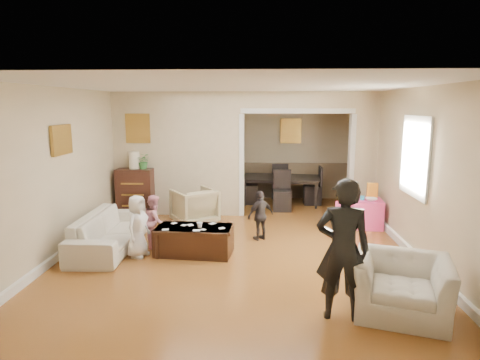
# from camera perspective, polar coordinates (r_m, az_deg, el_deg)

# --- Properties ---
(floor) EXTENTS (7.00, 7.00, 0.00)m
(floor) POSITION_cam_1_polar(r_m,az_deg,el_deg) (7.17, -0.08, -8.57)
(floor) COLOR #9E5D28
(floor) RESTS_ON ground
(partition_left) EXTENTS (2.75, 0.18, 2.60)m
(partition_left) POSITION_cam_1_polar(r_m,az_deg,el_deg) (8.80, -8.49, 3.55)
(partition_left) COLOR #C9B693
(partition_left) RESTS_ON ground
(partition_right) EXTENTS (0.55, 0.18, 2.60)m
(partition_right) POSITION_cam_1_polar(r_m,az_deg,el_deg) (8.90, 16.67, 3.30)
(partition_right) COLOR #C9B693
(partition_right) RESTS_ON ground
(partition_header) EXTENTS (2.22, 0.18, 0.35)m
(partition_header) POSITION_cam_1_polar(r_m,az_deg,el_deg) (8.61, 7.99, 10.92)
(partition_header) COLOR #C9B693
(partition_header) RESTS_ON partition_right
(window_pane) EXTENTS (0.03, 0.95, 1.10)m
(window_pane) POSITION_cam_1_polar(r_m,az_deg,el_deg) (6.85, 23.22, 3.02)
(window_pane) COLOR white
(window_pane) RESTS_ON ground
(framed_art_partition) EXTENTS (0.45, 0.03, 0.55)m
(framed_art_partition) POSITION_cam_1_polar(r_m,az_deg,el_deg) (8.86, -13.99, 6.97)
(framed_art_partition) COLOR brown
(framed_art_partition) RESTS_ON partition_left
(framed_art_sofa_wall) EXTENTS (0.03, 0.55, 0.40)m
(framed_art_sofa_wall) POSITION_cam_1_polar(r_m,az_deg,el_deg) (6.90, -23.53, 5.13)
(framed_art_sofa_wall) COLOR brown
(framed_art_alcove) EXTENTS (0.45, 0.03, 0.55)m
(framed_art_alcove) POSITION_cam_1_polar(r_m,az_deg,el_deg) (10.26, 7.07, 6.78)
(framed_art_alcove) COLOR brown
(sofa) EXTENTS (0.81, 2.01, 0.58)m
(sofa) POSITION_cam_1_polar(r_m,az_deg,el_deg) (7.11, -17.58, -6.77)
(sofa) COLOR beige
(sofa) RESTS_ON ground
(armchair_back) EXTENTS (1.07, 1.08, 0.71)m
(armchair_back) POSITION_cam_1_polar(r_m,az_deg,el_deg) (8.18, -6.36, -3.65)
(armchair_back) COLOR tan
(armchair_back) RESTS_ON ground
(armchair_front) EXTENTS (1.22, 1.14, 0.66)m
(armchair_front) POSITION_cam_1_polar(r_m,az_deg,el_deg) (5.08, 21.53, -13.58)
(armchair_front) COLOR beige
(armchair_front) RESTS_ON ground
(dresser) EXTENTS (0.74, 0.42, 1.02)m
(dresser) POSITION_cam_1_polar(r_m,az_deg,el_deg) (8.92, -14.27, -1.71)
(dresser) COLOR #351710
(dresser) RESTS_ON ground
(table_lamp) EXTENTS (0.22, 0.22, 0.36)m
(table_lamp) POSITION_cam_1_polar(r_m,az_deg,el_deg) (8.80, -14.47, 2.69)
(table_lamp) COLOR beige
(table_lamp) RESTS_ON dresser
(potted_plant) EXTENTS (0.29, 0.25, 0.32)m
(potted_plant) POSITION_cam_1_polar(r_m,az_deg,el_deg) (8.75, -13.21, 2.57)
(potted_plant) COLOR #357333
(potted_plant) RESTS_ON dresser
(coffee_table) EXTENTS (1.24, 0.71, 0.44)m
(coffee_table) POSITION_cam_1_polar(r_m,az_deg,el_deg) (6.60, -6.38, -8.31)
(coffee_table) COLOR #321A10
(coffee_table) RESTS_ON ground
(coffee_cup) EXTENTS (0.10, 0.10, 0.08)m
(coffee_cup) POSITION_cam_1_polar(r_m,az_deg,el_deg) (6.46, -5.62, -6.26)
(coffee_cup) COLOR white
(coffee_cup) RESTS_ON coffee_table
(play_table) EXTENTS (0.62, 0.62, 0.55)m
(play_table) POSITION_cam_1_polar(r_m,az_deg,el_deg) (8.30, 17.10, -4.42)
(play_table) COLOR #F13F8D
(play_table) RESTS_ON ground
(cereal_box) EXTENTS (0.21, 0.09, 0.30)m
(cereal_box) POSITION_cam_1_polar(r_m,az_deg,el_deg) (8.33, 17.89, -1.42)
(cereal_box) COLOR yellow
(cereal_box) RESTS_ON play_table
(cyan_cup) EXTENTS (0.08, 0.08, 0.08)m
(cyan_cup) POSITION_cam_1_polar(r_m,az_deg,el_deg) (8.16, 16.62, -2.39)
(cyan_cup) COLOR teal
(cyan_cup) RESTS_ON play_table
(toy_block) EXTENTS (0.09, 0.08, 0.05)m
(toy_block) POSITION_cam_1_polar(r_m,az_deg,el_deg) (8.32, 16.21, -2.23)
(toy_block) COLOR red
(toy_block) RESTS_ON play_table
(play_bowl) EXTENTS (0.24, 0.24, 0.05)m
(play_bowl) POSITION_cam_1_polar(r_m,az_deg,el_deg) (8.13, 17.76, -2.58)
(play_bowl) COLOR white
(play_bowl) RESTS_ON play_table
(dining_table) EXTENTS (1.91, 1.19, 0.64)m
(dining_table) POSITION_cam_1_polar(r_m,az_deg,el_deg) (9.84, 5.68, -1.45)
(dining_table) COLOR black
(dining_table) RESTS_ON ground
(adult_person) EXTENTS (0.62, 0.45, 1.58)m
(adult_person) POSITION_cam_1_polar(r_m,az_deg,el_deg) (4.62, 14.07, -9.37)
(adult_person) COLOR black
(adult_person) RESTS_ON ground
(child_kneel_a) EXTENTS (0.43, 0.54, 0.97)m
(child_kneel_a) POSITION_cam_1_polar(r_m,az_deg,el_deg) (6.57, -14.03, -6.23)
(child_kneel_a) COLOR silver
(child_kneel_a) RESTS_ON ground
(child_kneel_b) EXTENTS (0.43, 0.50, 0.88)m
(child_kneel_b) POSITION_cam_1_polar(r_m,az_deg,el_deg) (6.95, -11.76, -5.61)
(child_kneel_b) COLOR pink
(child_kneel_b) RESTS_ON ground
(child_toddler) EXTENTS (0.54, 0.46, 0.87)m
(child_toddler) POSITION_cam_1_polar(r_m,az_deg,el_deg) (7.17, 2.88, -4.93)
(child_toddler) COLOR black
(child_toddler) RESTS_ON ground
(craft_papers) EXTENTS (0.97, 0.49, 0.00)m
(craft_papers) POSITION_cam_1_polar(r_m,az_deg,el_deg) (6.52, -6.48, -6.48)
(craft_papers) COLOR white
(craft_papers) RESTS_ON coffee_table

